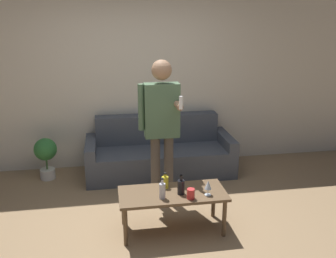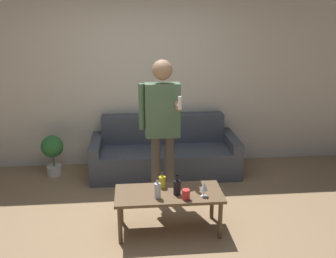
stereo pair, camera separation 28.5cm
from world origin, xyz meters
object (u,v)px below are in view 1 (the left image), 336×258
at_px(coffee_table, 173,197).
at_px(bottle_orange, 162,190).
at_px(couch, 159,153).
at_px(person_standing_front, 161,120).

xyz_separation_m(coffee_table, bottle_orange, (-0.12, -0.11, 0.14)).
bearing_deg(coffee_table, couch, 86.82).
height_order(couch, person_standing_front, person_standing_front).
bearing_deg(coffee_table, person_standing_front, 91.30).
xyz_separation_m(couch, coffee_table, (-0.09, -1.54, 0.11)).
height_order(couch, bottle_orange, couch).
relative_size(bottle_orange, person_standing_front, 0.13).
bearing_deg(couch, person_standing_front, -96.42).
distance_m(couch, bottle_orange, 1.68).
relative_size(couch, coffee_table, 1.86).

